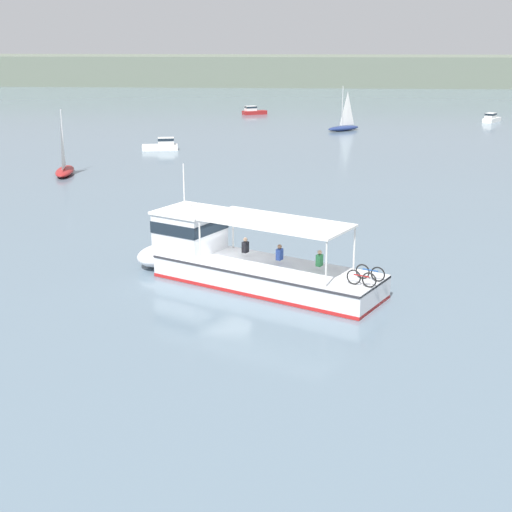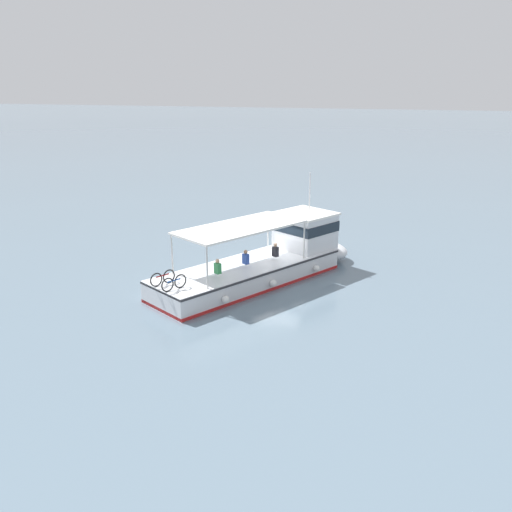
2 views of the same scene
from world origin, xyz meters
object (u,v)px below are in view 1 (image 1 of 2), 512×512
ferry_main (238,260)px  sailboat_off_stern (65,168)px  motorboat_off_bow (162,145)px  motorboat_near_starboard (491,118)px  sailboat_near_port (344,126)px  motorboat_far_left (253,111)px

ferry_main → sailboat_off_stern: bearing=123.1°
motorboat_off_bow → sailboat_off_stern: (-5.44, -14.31, -0.00)m
motorboat_near_starboard → motorboat_off_bow: bearing=-144.6°
motorboat_near_starboard → sailboat_off_stern: sailboat_off_stern is taller
motorboat_off_bow → sailboat_near_port: bearing=42.2°
ferry_main → motorboat_far_left: size_ratio=3.34×
motorboat_far_left → motorboat_near_starboard: (33.06, -7.80, 0.00)m
sailboat_near_port → ferry_main: bearing=-97.4°
ferry_main → sailboat_near_port: size_ratio=2.34×
motorboat_far_left → sailboat_off_stern: 51.72m
sailboat_near_port → motorboat_near_starboard: (20.40, 10.76, 0.00)m
motorboat_off_bow → sailboat_off_stern: 15.31m
motorboat_far_left → sailboat_near_port: bearing=-55.7°
motorboat_off_bow → sailboat_off_stern: size_ratio=0.70×
motorboat_far_left → ferry_main: bearing=-86.2°
ferry_main → sailboat_off_stern: size_ratio=2.34×
ferry_main → motorboat_far_left: 76.82m
motorboat_far_left → motorboat_near_starboard: bearing=-13.3°
motorboat_off_bow → motorboat_near_starboard: (39.63, 28.20, 0.00)m
motorboat_off_bow → motorboat_near_starboard: 48.64m
ferry_main → sailboat_off_stern: 31.43m
motorboat_off_bow → motorboat_near_starboard: same height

